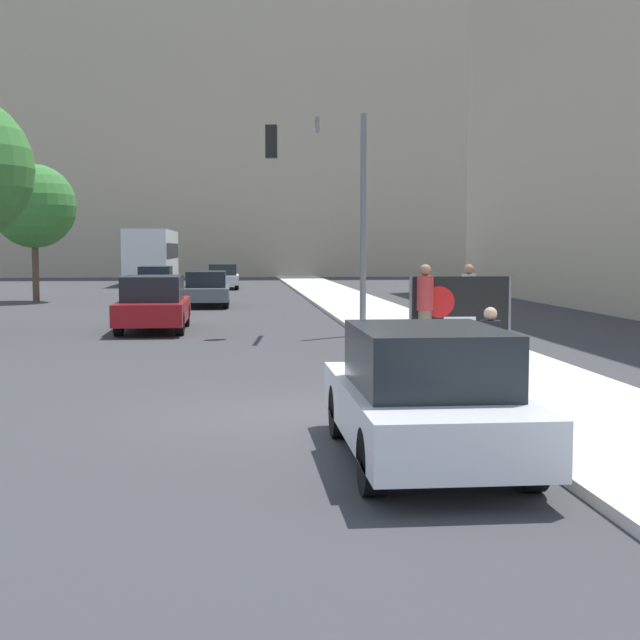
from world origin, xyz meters
The scene contains 15 objects.
ground_plane centered at (0.00, 0.00, 0.00)m, with size 160.00×160.00×0.00m, color #38383A.
sidewalk_curb centered at (3.82, 15.00, 0.06)m, with size 3.09×90.00×0.12m, color beige.
building_backdrop_far centered at (-2.00, 63.74, 15.40)m, with size 52.00×12.00×30.80m.
seated_protester centered at (3.25, 2.15, 0.77)m, with size 0.99×0.77×1.21m.
jogger_on_sidewalk centered at (2.98, 5.90, 1.07)m, with size 0.34×0.34×1.84m.
pedestrian_behind centered at (4.50, 8.19, 1.04)m, with size 0.34×0.34×1.80m.
protest_banner centered at (3.72, 5.97, 0.97)m, with size 2.14×0.06×1.59m.
traffic_light_pole centered at (1.57, 11.32, 3.90)m, with size 2.63×2.39×5.65m.
parked_car_curbside centered at (1.13, -2.67, 0.73)m, with size 1.72×4.13×1.47m.
car_on_road_nearest centered at (-3.13, 12.88, 0.76)m, with size 1.80×4.46×1.53m.
car_on_road_midblock centered at (-2.00, 23.27, 0.70)m, with size 1.75×4.56×1.38m.
car_on_road_distant centered at (-4.81, 32.93, 0.70)m, with size 1.78×4.19×1.38m.
car_on_road_far_lane centered at (-1.55, 38.18, 0.70)m, with size 1.74×4.35×1.38m.
city_bus_on_road centered at (-6.08, 45.35, 1.94)m, with size 2.57×11.14×3.38m.
street_tree_midblock centered at (-9.32, 26.88, 4.04)m, with size 3.54×3.54×5.83m.
Camera 1 is at (-0.88, -11.95, 2.30)m, focal length 50.00 mm.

